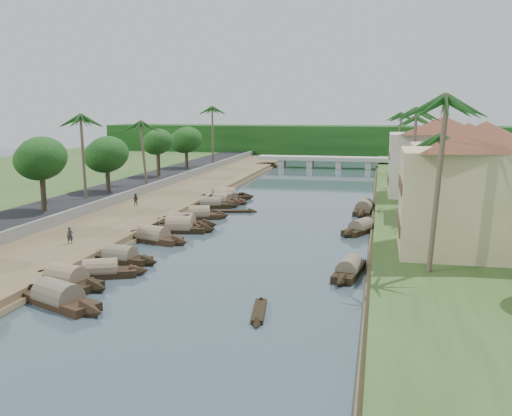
% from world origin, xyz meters
% --- Properties ---
extents(ground, '(220.00, 220.00, 0.00)m').
position_xyz_m(ground, '(0.00, 0.00, 0.00)').
color(ground, '#364851').
rests_on(ground, ground).
extents(left_bank, '(10.00, 180.00, 0.80)m').
position_xyz_m(left_bank, '(-16.00, 20.00, 0.40)').
color(left_bank, brown).
rests_on(left_bank, ground).
extents(right_bank, '(16.00, 180.00, 1.20)m').
position_xyz_m(right_bank, '(19.00, 20.00, 0.60)').
color(right_bank, '#2E4B1E').
rests_on(right_bank, ground).
extents(road, '(8.00, 180.00, 1.40)m').
position_xyz_m(road, '(-24.50, 20.00, 0.70)').
color(road, black).
rests_on(road, ground).
extents(retaining_wall, '(0.40, 180.00, 1.10)m').
position_xyz_m(retaining_wall, '(-20.20, 20.00, 1.35)').
color(retaining_wall, slate).
rests_on(retaining_wall, left_bank).
extents(treeline, '(120.00, 14.00, 8.00)m').
position_xyz_m(treeline, '(0.00, 100.00, 4.00)').
color(treeline, '#113A0F').
rests_on(treeline, ground).
extents(bridge, '(28.00, 4.00, 2.40)m').
position_xyz_m(bridge, '(0.00, 72.00, 1.72)').
color(bridge, '#ADADA2').
rests_on(bridge, ground).
extents(building_near, '(14.85, 14.85, 10.20)m').
position_xyz_m(building_near, '(18.99, -2.00, 6.38)').
color(building_near, beige).
rests_on(building_near, right_bank).
extents(building_mid, '(14.11, 14.11, 9.70)m').
position_xyz_m(building_mid, '(19.99, 14.00, 6.13)').
color(building_mid, beige).
rests_on(building_mid, right_bank).
extents(building_far, '(15.59, 15.59, 10.20)m').
position_xyz_m(building_far, '(18.99, 28.00, 6.38)').
color(building_far, beige).
rests_on(building_far, right_bank).
extents(building_distant, '(12.62, 12.62, 9.20)m').
position_xyz_m(building_distant, '(19.99, 48.00, 5.88)').
color(building_distant, beige).
rests_on(building_distant, right_bank).
extents(sampan_0, '(8.74, 5.20, 2.30)m').
position_xyz_m(sampan_0, '(-8.37, -16.63, 0.42)').
color(sampan_0, black).
rests_on(sampan_0, ground).
extents(sampan_1, '(7.79, 3.69, 2.26)m').
position_xyz_m(sampan_1, '(-9.94, -13.03, 0.42)').
color(sampan_1, black).
rests_on(sampan_1, ground).
extents(sampan_2, '(7.25, 4.15, 1.95)m').
position_xyz_m(sampan_2, '(-8.62, -10.47, 0.41)').
color(sampan_2, black).
rests_on(sampan_2, ground).
extents(sampan_3, '(7.41, 2.70, 1.99)m').
position_xyz_m(sampan_3, '(-9.05, -6.30, 0.41)').
color(sampan_3, black).
rests_on(sampan_3, ground).
extents(sampan_4, '(8.04, 3.69, 2.24)m').
position_xyz_m(sampan_4, '(-9.19, 1.03, 0.42)').
color(sampan_4, black).
rests_on(sampan_4, ground).
extents(sampan_5, '(7.72, 2.96, 2.39)m').
position_xyz_m(sampan_5, '(-8.27, 5.65, 0.42)').
color(sampan_5, black).
rests_on(sampan_5, ground).
extents(sampan_6, '(7.19, 5.20, 2.20)m').
position_xyz_m(sampan_6, '(-9.21, 8.10, 0.42)').
color(sampan_6, black).
rests_on(sampan_6, ground).
extents(sampan_7, '(8.16, 2.16, 2.16)m').
position_xyz_m(sampan_7, '(-8.99, 8.17, 0.41)').
color(sampan_7, black).
rests_on(sampan_7, ground).
extents(sampan_8, '(7.11, 3.77, 2.16)m').
position_xyz_m(sampan_8, '(-8.47, 12.80, 0.41)').
color(sampan_8, black).
rests_on(sampan_8, ground).
extents(sampan_9, '(7.69, 3.25, 1.95)m').
position_xyz_m(sampan_9, '(-9.27, 19.98, 0.41)').
color(sampan_9, black).
rests_on(sampan_9, ground).
extents(sampan_10, '(6.73, 3.50, 1.88)m').
position_xyz_m(sampan_10, '(-8.83, 23.50, 0.41)').
color(sampan_10, black).
rests_on(sampan_10, ground).
extents(sampan_11, '(8.72, 5.84, 2.50)m').
position_xyz_m(sampan_11, '(-9.30, 26.28, 0.42)').
color(sampan_11, black).
rests_on(sampan_11, ground).
extents(sampan_12, '(7.67, 5.27, 1.95)m').
position_xyz_m(sampan_12, '(-8.54, 24.76, 0.41)').
color(sampan_12, black).
rests_on(sampan_12, ground).
extents(sampan_13, '(7.56, 3.09, 2.05)m').
position_xyz_m(sampan_13, '(-9.71, 28.81, 0.41)').
color(sampan_13, black).
rests_on(sampan_13, ground).
extents(sampan_14, '(2.59, 7.76, 1.90)m').
position_xyz_m(sampan_14, '(9.35, -6.04, 0.41)').
color(sampan_14, black).
rests_on(sampan_14, ground).
extents(sampan_15, '(4.67, 7.23, 2.00)m').
position_xyz_m(sampan_15, '(9.73, 9.20, 0.41)').
color(sampan_15, black).
rests_on(sampan_15, ground).
extents(sampan_16, '(2.59, 9.51, 2.28)m').
position_xyz_m(sampan_16, '(9.68, 21.06, 0.42)').
color(sampan_16, black).
rests_on(sampan_16, ground).
extents(canoe_0, '(1.44, 5.42, 0.71)m').
position_xyz_m(canoe_0, '(4.42, -15.39, 0.10)').
color(canoe_0, black).
rests_on(canoe_0, ground).
extents(canoe_1, '(5.12, 3.12, 0.86)m').
position_xyz_m(canoe_1, '(-9.65, -6.43, 0.10)').
color(canoe_1, black).
rests_on(canoe_1, ground).
extents(canoe_2, '(6.32, 2.46, 0.91)m').
position_xyz_m(canoe_2, '(-5.89, 17.47, 0.10)').
color(canoe_2, black).
rests_on(canoe_2, ground).
extents(palm_0, '(3.20, 3.20, 13.37)m').
position_xyz_m(palm_0, '(15.00, -8.08, 12.70)').
color(palm_0, brown).
rests_on(palm_0, ground).
extents(palm_1, '(3.20, 3.20, 10.14)m').
position_xyz_m(palm_1, '(16.00, 7.42, 9.61)').
color(palm_1, brown).
rests_on(palm_1, ground).
extents(palm_2, '(3.20, 3.20, 12.55)m').
position_xyz_m(palm_2, '(15.00, 19.10, 11.92)').
color(palm_2, brown).
rests_on(palm_2, ground).
extents(palm_3, '(3.20, 3.20, 11.44)m').
position_xyz_m(palm_3, '(16.00, 37.13, 10.85)').
color(palm_3, brown).
rests_on(palm_3, ground).
extents(palm_5, '(3.20, 3.20, 11.57)m').
position_xyz_m(palm_5, '(-24.00, 15.55, 11.18)').
color(palm_5, brown).
rests_on(palm_5, ground).
extents(palm_6, '(3.20, 3.20, 10.51)m').
position_xyz_m(palm_6, '(-22.00, 29.42, 10.16)').
color(palm_6, brown).
rests_on(palm_6, ground).
extents(palm_7, '(3.20, 3.20, 11.76)m').
position_xyz_m(palm_7, '(14.00, 55.86, 11.17)').
color(palm_7, brown).
rests_on(palm_7, ground).
extents(palm_8, '(3.20, 3.20, 12.68)m').
position_xyz_m(palm_8, '(-20.50, 58.95, 12.25)').
color(palm_8, brown).
rests_on(palm_8, ground).
extents(tree_2, '(5.21, 5.21, 7.80)m').
position_xyz_m(tree_2, '(-24.00, 6.60, 6.97)').
color(tree_2, '#4E3F2D').
rests_on(tree_2, ground).
extents(tree_3, '(5.40, 5.40, 7.14)m').
position_xyz_m(tree_3, '(-24.00, 21.59, 6.25)').
color(tree_3, '#4E3F2D').
rests_on(tree_3, ground).
extents(tree_4, '(4.57, 4.57, 7.46)m').
position_xyz_m(tree_4, '(-24.00, 39.48, 6.88)').
color(tree_4, '#4E3F2D').
rests_on(tree_4, ground).
extents(tree_5, '(5.44, 5.44, 7.40)m').
position_xyz_m(tree_5, '(-24.00, 53.38, 6.49)').
color(tree_5, '#4E3F2D').
rests_on(tree_5, ground).
extents(tree_6, '(4.72, 4.72, 7.80)m').
position_xyz_m(tree_6, '(24.00, 29.20, 6.95)').
color(tree_6, '#4E3F2D').
rests_on(tree_6, ground).
extents(person_near, '(0.63, 0.58, 1.45)m').
position_xyz_m(person_near, '(-14.61, -4.32, 1.53)').
color(person_near, '#26272D').
rests_on(person_near, left_bank).
extents(person_far, '(0.72, 0.58, 1.45)m').
position_xyz_m(person_far, '(-17.27, 15.23, 1.52)').
color(person_far, '#2E2D20').
rests_on(person_far, left_bank).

